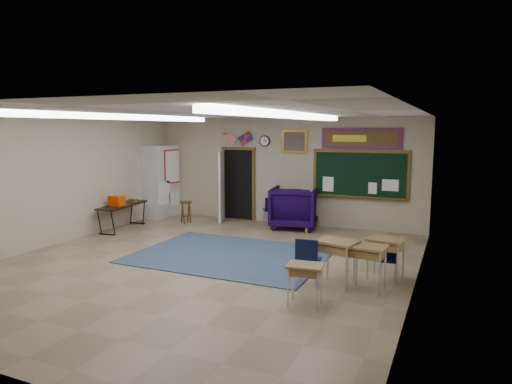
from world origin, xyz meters
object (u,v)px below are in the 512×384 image
at_px(student_desk_front_left, 337,261).
at_px(wooden_stool, 186,212).
at_px(wingback_armchair, 294,207).
at_px(student_desk_front_right, 386,257).
at_px(folding_table, 122,216).

height_order(student_desk_front_left, wooden_stool, student_desk_front_left).
distance_m(wingback_armchair, student_desk_front_right, 4.52).
xyz_separation_m(wingback_armchair, student_desk_front_left, (2.21, -4.12, -0.12)).
bearing_deg(wingback_armchair, wooden_stool, 1.53).
height_order(wingback_armchair, student_desk_front_right, wingback_armchair).
bearing_deg(wingback_armchair, student_desk_front_right, 120.25).
distance_m(wingback_armchair, wooden_stool, 3.15).
bearing_deg(student_desk_front_right, wooden_stool, 164.69).
relative_size(student_desk_front_right, wooden_stool, 1.22).
distance_m(student_desk_front_right, folding_table, 7.26).
bearing_deg(wooden_stool, student_desk_front_right, -24.92).
height_order(folding_table, wooden_stool, folding_table).
bearing_deg(student_desk_front_left, wingback_armchair, 131.72).
height_order(student_desk_front_left, folding_table, folding_table).
xyz_separation_m(wingback_armchair, folding_table, (-4.19, -2.06, -0.19)).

